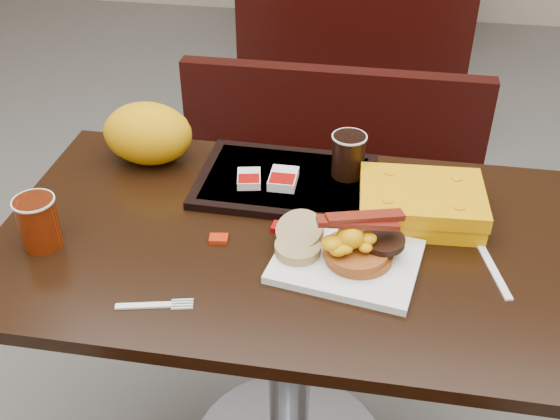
% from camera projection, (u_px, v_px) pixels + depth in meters
% --- Properties ---
extents(table_near, '(1.20, 0.70, 0.75)m').
position_uv_depth(table_near, '(290.00, 362.00, 1.58)').
color(table_near, black).
rests_on(table_near, floor).
extents(bench_near_n, '(1.00, 0.46, 0.72)m').
position_uv_depth(bench_near_n, '(323.00, 201.00, 2.15)').
color(bench_near_n, black).
rests_on(bench_near_n, floor).
extents(table_far, '(1.20, 0.70, 0.75)m').
position_uv_depth(table_far, '(363.00, 4.00, 3.67)').
color(table_far, black).
rests_on(table_far, floor).
extents(bench_far_s, '(1.00, 0.46, 0.72)m').
position_uv_depth(bench_far_s, '(353.00, 56.00, 3.11)').
color(bench_far_s, black).
rests_on(bench_far_s, floor).
extents(platter, '(0.30, 0.25, 0.02)m').
position_uv_depth(platter, '(346.00, 261.00, 1.28)').
color(platter, white).
rests_on(platter, table_near).
extents(pancake_stack, '(0.14, 0.14, 0.03)m').
position_uv_depth(pancake_stack, '(359.00, 252.00, 1.27)').
color(pancake_stack, '#9E4C1A').
rests_on(pancake_stack, platter).
extents(sausage_patty, '(0.10, 0.10, 0.01)m').
position_uv_depth(sausage_patty, '(383.00, 241.00, 1.27)').
color(sausage_patty, black).
rests_on(sausage_patty, pancake_stack).
extents(scrambled_eggs, '(0.11, 0.10, 0.05)m').
position_uv_depth(scrambled_eggs, '(350.00, 239.00, 1.24)').
color(scrambled_eggs, '#F0AA04').
rests_on(scrambled_eggs, pancake_stack).
extents(bacon_strips, '(0.17, 0.11, 0.01)m').
position_uv_depth(bacon_strips, '(358.00, 221.00, 1.23)').
color(bacon_strips, '#4D1305').
rests_on(bacon_strips, scrambled_eggs).
extents(muffin_bottom, '(0.11, 0.11, 0.02)m').
position_uv_depth(muffin_bottom, '(298.00, 248.00, 1.29)').
color(muffin_bottom, tan).
rests_on(muffin_bottom, platter).
extents(muffin_top, '(0.12, 0.12, 0.05)m').
position_uv_depth(muffin_top, '(300.00, 231.00, 1.31)').
color(muffin_top, tan).
rests_on(muffin_top, platter).
extents(coffee_cup_near, '(0.08, 0.08, 0.11)m').
position_uv_depth(coffee_cup_near, '(39.00, 223.00, 1.31)').
color(coffee_cup_near, '#8D2605').
rests_on(coffee_cup_near, table_near).
extents(fork, '(0.14, 0.06, 0.00)m').
position_uv_depth(fork, '(143.00, 306.00, 1.19)').
color(fork, white).
rests_on(fork, table_near).
extents(knife, '(0.06, 0.18, 0.00)m').
position_uv_depth(knife, '(492.00, 268.00, 1.27)').
color(knife, white).
rests_on(knife, table_near).
extents(condiment_syrup, '(0.04, 0.03, 0.01)m').
position_uv_depth(condiment_syrup, '(219.00, 239.00, 1.34)').
color(condiment_syrup, '#AE2007').
rests_on(condiment_syrup, table_near).
extents(condiment_ketchup, '(0.04, 0.03, 0.01)m').
position_uv_depth(condiment_ketchup, '(282.00, 227.00, 1.37)').
color(condiment_ketchup, '#8C0504').
rests_on(condiment_ketchup, table_near).
extents(tray, '(0.40, 0.29, 0.02)m').
position_uv_depth(tray, '(286.00, 181.00, 1.51)').
color(tray, black).
rests_on(tray, table_near).
extents(hashbrown_sleeve_left, '(0.06, 0.08, 0.02)m').
position_uv_depth(hashbrown_sleeve_left, '(249.00, 179.00, 1.48)').
color(hashbrown_sleeve_left, silver).
rests_on(hashbrown_sleeve_left, tray).
extents(hashbrown_sleeve_right, '(0.06, 0.08, 0.02)m').
position_uv_depth(hashbrown_sleeve_right, '(283.00, 179.00, 1.48)').
color(hashbrown_sleeve_right, silver).
rests_on(hashbrown_sleeve_right, tray).
extents(coffee_cup_far, '(0.07, 0.07, 0.10)m').
position_uv_depth(coffee_cup_far, '(348.00, 156.00, 1.48)').
color(coffee_cup_far, black).
rests_on(coffee_cup_far, tray).
extents(clamshell, '(0.27, 0.21, 0.07)m').
position_uv_depth(clamshell, '(421.00, 203.00, 1.39)').
color(clamshell, orange).
rests_on(clamshell, table_near).
extents(paper_bag, '(0.22, 0.17, 0.15)m').
position_uv_depth(paper_bag, '(148.00, 133.00, 1.56)').
color(paper_bag, '#D19306').
rests_on(paper_bag, table_near).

